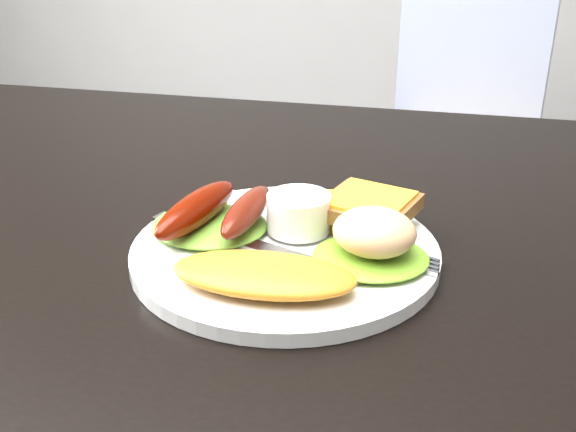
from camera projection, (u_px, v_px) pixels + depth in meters
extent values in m
cube|color=black|center=(253.00, 248.00, 0.59)|extent=(1.20, 0.80, 0.04)
cube|color=tan|center=(464.00, 148.00, 1.68)|extent=(0.47, 0.47, 0.05)
imported|color=navy|center=(297.00, 14.00, 1.15)|extent=(0.65, 0.48, 1.67)
cylinder|color=white|center=(285.00, 251.00, 0.53)|extent=(0.24, 0.24, 0.01)
ellipsoid|color=#498832|center=(209.00, 225.00, 0.55)|extent=(0.10, 0.09, 0.01)
ellipsoid|color=#52991B|center=(371.00, 257.00, 0.50)|extent=(0.10, 0.09, 0.01)
ellipsoid|color=gold|center=(264.00, 274.00, 0.46)|extent=(0.13, 0.07, 0.02)
ellipsoid|color=#641A02|center=(197.00, 209.00, 0.54)|extent=(0.05, 0.11, 0.03)
ellipsoid|color=maroon|center=(246.00, 211.00, 0.53)|extent=(0.03, 0.10, 0.02)
cylinder|color=white|center=(299.00, 213.00, 0.54)|extent=(0.06, 0.06, 0.03)
cube|color=olive|center=(340.00, 211.00, 0.57)|extent=(0.08, 0.08, 0.01)
cube|color=brown|center=(369.00, 207.00, 0.54)|extent=(0.09, 0.09, 0.01)
ellipsoid|color=beige|center=(374.00, 232.00, 0.49)|extent=(0.07, 0.07, 0.03)
cube|color=#ADAFB7|center=(243.00, 243.00, 0.52)|extent=(0.17, 0.07, 0.00)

